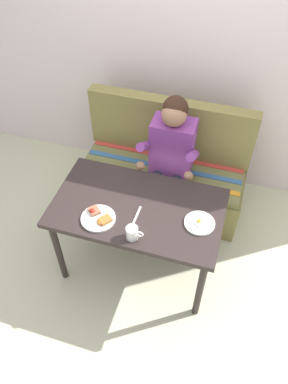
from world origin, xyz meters
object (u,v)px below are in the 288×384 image
(plate_breakfast, at_px, (98,218))
(coffee_mug, at_px, (132,233))
(couch, at_px, (164,174))
(person, at_px, (170,154))
(table, at_px, (138,214))
(plate_eggs, at_px, (200,223))
(fork, at_px, (137,216))

(plate_breakfast, distance_m, coffee_mug, 0.28)
(couch, distance_m, coffee_mug, 1.13)
(coffee_mug, bearing_deg, person, 87.60)
(table, relative_size, plate_eggs, 5.78)
(table, relative_size, fork, 7.06)
(table, bearing_deg, person, 81.84)
(plate_eggs, relative_size, fork, 1.22)
(plate_eggs, distance_m, coffee_mug, 0.46)
(table, bearing_deg, plate_breakfast, -139.58)
(plate_breakfast, xyz_separation_m, plate_eggs, (0.66, 0.16, -0.00))
(couch, height_order, plate_breakfast, couch)
(plate_eggs, bearing_deg, coffee_mug, -149.07)
(table, xyz_separation_m, person, (0.08, 0.59, 0.09))
(plate_breakfast, bearing_deg, table, 40.42)
(table, distance_m, coffee_mug, 0.30)
(couch, xyz_separation_m, person, (0.08, -0.17, 0.41))
(plate_breakfast, bearing_deg, person, 68.59)
(plate_eggs, xyz_separation_m, fork, (-0.42, -0.06, -0.01))
(couch, relative_size, person, 1.19)
(table, bearing_deg, coffee_mug, -79.65)
(couch, height_order, person, person)
(fork, bearing_deg, plate_breakfast, -156.03)
(couch, bearing_deg, plate_breakfast, -103.02)
(plate_breakfast, height_order, coffee_mug, coffee_mug)
(plate_breakfast, bearing_deg, coffee_mug, -16.44)
(plate_breakfast, xyz_separation_m, coffee_mug, (0.27, -0.08, 0.04))
(plate_eggs, height_order, coffee_mug, coffee_mug)
(couch, relative_size, coffee_mug, 12.20)
(person, bearing_deg, couch, 115.80)
(coffee_mug, xyz_separation_m, fork, (-0.03, 0.18, -0.05))
(couch, bearing_deg, table, -90.00)
(table, xyz_separation_m, couch, (0.00, 0.76, -0.32))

